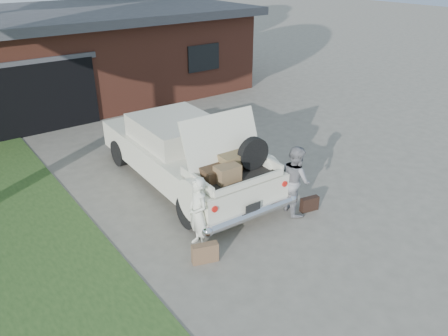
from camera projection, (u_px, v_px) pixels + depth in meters
ground at (241, 224)px, 9.27m from camera, size 90.00×90.00×0.00m
house at (81, 52)px, 17.33m from camera, size 12.80×7.80×3.30m
sedan at (185, 153)px, 10.65m from camera, size 2.32×5.59×2.22m
woman_left at (198, 213)px, 8.29m from camera, size 0.39×0.56×1.47m
woman_right at (295, 180)px, 9.43m from camera, size 0.77×0.89×1.56m
suitcase_left at (205, 253)px, 8.07m from camera, size 0.52×0.31×0.38m
suitcase_right at (309, 204)px, 9.71m from camera, size 0.45×0.22×0.33m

